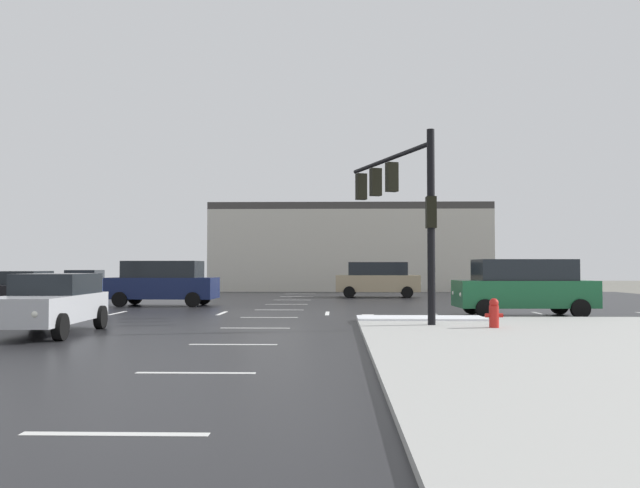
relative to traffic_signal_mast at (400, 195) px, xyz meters
The scene contains 13 objects.
ground_plane 7.28m from the traffic_signal_mast, 136.08° to the left, with size 120.00×120.00×0.00m, color slate.
road_asphalt 7.28m from the traffic_signal_mast, 136.08° to the left, with size 44.00×44.00×0.02m, color #232326.
snow_strip_curbside 3.93m from the traffic_signal_mast, 17.73° to the left, with size 4.00×1.60×0.06m, color white.
lane_markings 5.84m from the traffic_signal_mast, 138.20° to the left, with size 36.15×36.15×0.01m.
traffic_signal_mast is the anchor object (origin of this frame).
fire_hydrant 4.99m from the traffic_signal_mast, 50.71° to the right, with size 0.48×0.26×0.79m.
strip_building_background 29.56m from the traffic_signal_mast, 92.02° to the left, with size 20.22×8.00×6.36m.
suv_tan 17.77m from the traffic_signal_mast, 88.67° to the left, with size 4.94×2.43×2.03m.
sedan_black 17.28m from the traffic_signal_mast, 155.73° to the left, with size 2.33×4.65×1.58m.
suv_green 6.27m from the traffic_signal_mast, 32.55° to the left, with size 4.89×2.29×2.03m.
suv_navy 13.65m from the traffic_signal_mast, 137.84° to the left, with size 4.90×2.33×2.03m.
sedan_blue 24.25m from the traffic_signal_mast, 133.60° to the left, with size 2.45×4.68×1.58m.
sedan_silver 10.68m from the traffic_signal_mast, 160.17° to the right, with size 2.18×4.60×1.58m.
Camera 1 is at (2.34, -24.96, 1.79)m, focal length 37.02 mm.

